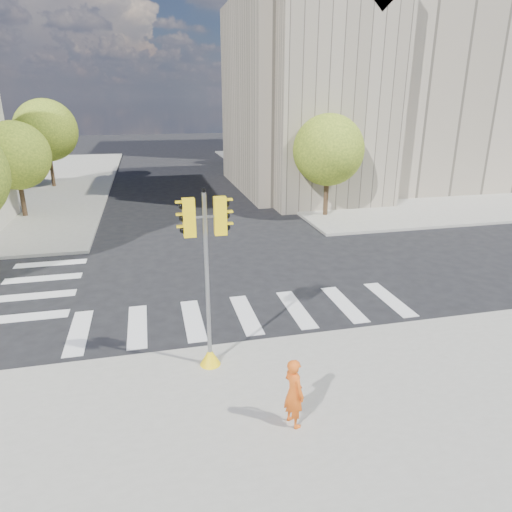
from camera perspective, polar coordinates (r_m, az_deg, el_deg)
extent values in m
plane|color=black|center=(17.50, -2.34, -4.43)|extent=(160.00, 160.00, 0.00)
cube|color=gray|center=(48.16, 15.61, 10.29)|extent=(28.00, 40.00, 0.15)
cube|color=gray|center=(40.95, 16.79, 18.48)|extent=(26.00, 14.00, 14.00)
cube|color=gray|center=(33.00, 8.45, 19.04)|extent=(8.00, 8.00, 14.00)
cube|color=#9EA0A3|center=(63.42, 11.15, 26.19)|extent=(20.00, 18.00, 30.00)
cylinder|color=#382616|center=(31.24, -27.12, 6.20)|extent=(0.28, 0.28, 2.17)
sphere|color=#41601B|center=(30.84, -27.88, 11.04)|extent=(4.00, 4.00, 4.00)
cylinder|color=#382616|center=(40.84, -24.13, 9.59)|extent=(0.28, 0.28, 2.62)
sphere|color=#41601B|center=(40.52, -24.77, 14.08)|extent=(4.80, 4.80, 4.80)
cylinder|color=#382616|center=(28.41, 8.73, 7.20)|extent=(0.28, 0.28, 2.38)
sphere|color=#41601B|center=(27.96, 9.04, 12.96)|extent=(4.20, 4.20, 4.20)
cylinder|color=#382616|center=(39.60, 2.23, 10.89)|extent=(0.28, 0.28, 2.52)
sphere|color=#41601B|center=(39.26, 2.29, 15.37)|extent=(4.60, 4.60, 4.60)
cylinder|color=#382616|center=(51.18, -1.44, 12.67)|extent=(0.28, 0.28, 2.27)
sphere|color=#41601B|center=(50.93, -1.47, 15.73)|extent=(4.00, 4.00, 4.00)
cylinder|color=black|center=(31.84, 7.15, 13.95)|extent=(0.12, 0.12, 8.00)
cube|color=black|center=(31.73, 7.46, 21.16)|extent=(0.35, 0.18, 0.22)
cylinder|color=black|center=(45.19, 0.81, 15.63)|extent=(0.12, 0.12, 8.00)
cube|color=black|center=(45.11, 0.83, 20.71)|extent=(0.35, 0.18, 0.22)
cone|color=yellow|center=(12.69, -5.76, -12.35)|extent=(0.56, 0.56, 0.50)
cylinder|color=gray|center=(11.72, -6.10, -3.51)|extent=(0.11, 0.11, 4.73)
cylinder|color=black|center=(11.02, -6.55, 8.16)|extent=(0.07, 0.07, 0.12)
cylinder|color=gray|center=(11.16, -6.42, 4.88)|extent=(0.90, 0.07, 0.06)
cube|color=yellow|center=(11.12, -8.37, 4.75)|extent=(0.30, 0.22, 0.95)
cube|color=yellow|center=(11.21, -4.49, 5.01)|extent=(0.30, 0.22, 0.95)
imported|color=#DF5815|center=(10.37, 4.75, -16.64)|extent=(0.56, 0.69, 1.63)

